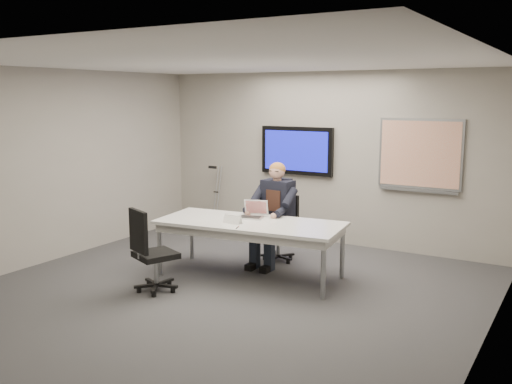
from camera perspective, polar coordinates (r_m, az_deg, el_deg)
The scene contains 15 objects.
floor at distance 7.16m, azimuth -3.19°, elevation -10.06°, with size 6.00×6.00×0.02m, color #3A3A3C.
ceiling at distance 6.76m, azimuth -3.42°, elevation 12.91°, with size 6.00×6.00×0.02m, color white.
wall_back at distance 9.44m, azimuth 6.95°, elevation 3.40°, with size 6.00×0.02×2.80m, color gray.
wall_left at distance 8.84m, azimuth -19.66°, elevation 2.50°, with size 0.02×6.00×2.80m, color gray.
wall_right at distance 5.73m, azimuth 22.43°, elevation -1.27°, with size 0.02×6.00×2.80m, color gray.
conference_table at distance 7.60m, azimuth -0.59°, elevation -3.60°, with size 2.57×1.33×0.76m.
tv_display at distance 9.59m, azimuth 4.09°, elevation 4.15°, with size 1.30×0.09×0.80m.
whiteboard at distance 8.89m, azimuth 16.08°, elevation 3.56°, with size 1.25×0.08×1.10m.
office_chair_far at distance 8.45m, azimuth 2.46°, elevation -4.82°, with size 0.58×0.58×0.98m.
office_chair_near at distance 7.23m, azimuth -10.29°, elevation -7.28°, with size 0.66×0.66×1.06m.
seated_person at distance 8.16m, azimuth 1.54°, elevation -3.25°, with size 0.47×0.81×1.47m.
crutch at distance 10.36m, azimuth -3.95°, elevation -0.45°, with size 0.16×0.32×1.20m, color #A8AAAF, non-canonical shape.
laptop at distance 7.82m, azimuth -0.30°, elevation -2.13°, with size 0.38×0.39×0.23m.
name_tent at distance 7.48m, azimuth -2.34°, elevation -2.73°, with size 0.26×0.07×0.10m, color white, non-canonical shape.
pen at distance 7.22m, azimuth -1.87°, elevation -3.55°, with size 0.01×0.01×0.13m, color black.
Camera 1 is at (3.78, -5.59, 2.41)m, focal length 40.00 mm.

